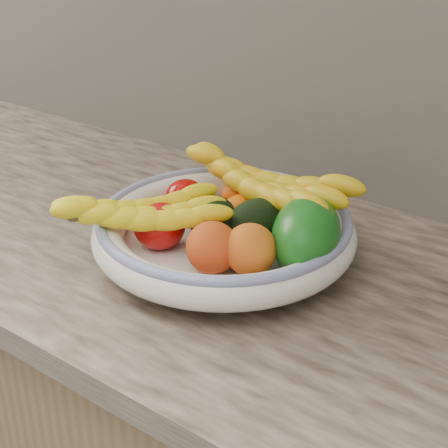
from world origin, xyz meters
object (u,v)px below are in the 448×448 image
fruit_bowl (224,231)px  banana_bunch_front (142,217)px  banana_bunch_back (262,189)px  green_mango (306,234)px

fruit_bowl → banana_bunch_front: 0.12m
banana_bunch_back → banana_bunch_front: size_ratio=1.23×
banana_bunch_back → banana_bunch_front: (-0.09, -0.17, -0.01)m
fruit_bowl → banana_bunch_front: (-0.08, -0.09, 0.03)m
fruit_bowl → banana_bunch_front: size_ratio=1.47×
fruit_bowl → banana_bunch_back: 0.10m
fruit_bowl → banana_bunch_back: (0.01, 0.09, 0.04)m
fruit_bowl → banana_bunch_front: bearing=-132.3°
banana_bunch_back → banana_bunch_front: 0.20m
banana_bunch_back → green_mango: bearing=-24.0°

